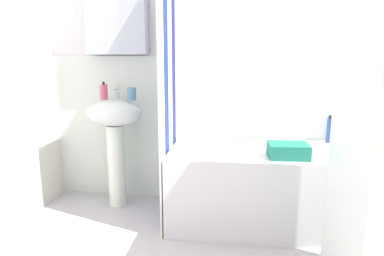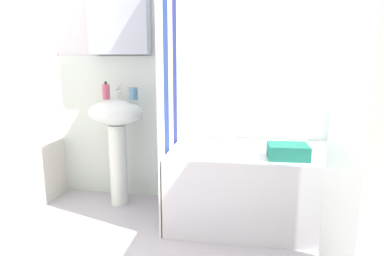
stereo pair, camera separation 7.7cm
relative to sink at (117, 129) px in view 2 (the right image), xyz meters
name	(u,v)px [view 2 (the right image)]	position (x,y,z in m)	size (l,w,h in m)	color
wall_back_tiled	(233,63)	(0.90, 0.23, 0.51)	(3.60, 0.18, 2.40)	silver
sink	(117,129)	(0.00, 0.00, 0.00)	(0.44, 0.34, 0.86)	silver
faucet	(119,91)	(0.00, 0.08, 0.29)	(0.03, 0.12, 0.12)	silver
soap_dispenser	(106,92)	(-0.09, 0.04, 0.29)	(0.06, 0.06, 0.14)	#C54F6D
toothbrush_cup	(133,94)	(0.14, 0.02, 0.28)	(0.07, 0.07, 0.10)	teal
bathtub	(277,188)	(1.25, -0.16, -0.36)	(1.52, 0.70, 0.55)	silver
shower_curtain	(170,84)	(0.47, -0.16, 0.37)	(0.01, 0.70, 2.00)	white
lotion_bottle	(369,136)	(1.91, 0.11, -0.01)	(0.05, 0.05, 0.16)	#223036
body_wash_bottle	(354,131)	(1.81, 0.11, 0.02)	(0.05, 0.05, 0.22)	white
shampoo_bottle	(333,131)	(1.66, 0.13, 0.02)	(0.05, 0.05, 0.21)	#314CA0
towel_folded	(288,151)	(1.29, -0.33, -0.04)	(0.25, 0.19, 0.09)	#1F735E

